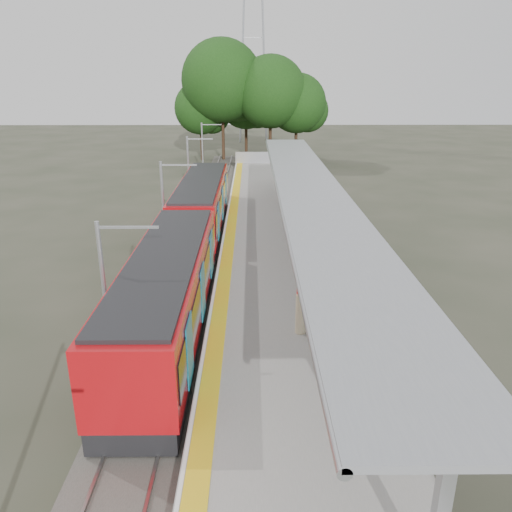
{
  "coord_description": "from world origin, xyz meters",
  "views": [
    {
      "loc": [
        -1.26,
        -8.59,
        9.85
      ],
      "look_at": [
        -1.09,
        12.22,
        2.3
      ],
      "focal_mm": 35.0,
      "sensor_mm": 36.0,
      "label": 1
    }
  ],
  "objects_px": {
    "train": "(189,237)",
    "info_pillar_far": "(315,247)",
    "bench_far": "(296,199)",
    "bench_mid": "(316,221)",
    "bench_near": "(370,351)",
    "info_pillar_near": "(301,313)",
    "litter_bin": "(324,268)"
  },
  "relations": [
    {
      "from": "bench_far",
      "to": "info_pillar_near",
      "type": "height_order",
      "value": "info_pillar_near"
    },
    {
      "from": "info_pillar_far",
      "to": "train",
      "type": "bearing_deg",
      "value": -166.58
    },
    {
      "from": "bench_near",
      "to": "bench_mid",
      "type": "xyz_separation_m",
      "value": [
        0.06,
        15.04,
        0.06
      ]
    },
    {
      "from": "bench_near",
      "to": "info_pillar_near",
      "type": "distance_m",
      "value": 2.98
    },
    {
      "from": "bench_far",
      "to": "litter_bin",
      "type": "bearing_deg",
      "value": -98.41
    },
    {
      "from": "bench_near",
      "to": "bench_far",
      "type": "relative_size",
      "value": 0.92
    },
    {
      "from": "train",
      "to": "info_pillar_far",
      "type": "relative_size",
      "value": 14.28
    },
    {
      "from": "litter_bin",
      "to": "train",
      "type": "bearing_deg",
      "value": 155.49
    },
    {
      "from": "bench_far",
      "to": "info_pillar_near",
      "type": "xyz_separation_m",
      "value": [
        -1.39,
        -18.62,
        0.25
      ]
    },
    {
      "from": "train",
      "to": "bench_far",
      "type": "xyz_separation_m",
      "value": [
        6.39,
        10.37,
        -0.53
      ]
    },
    {
      "from": "train",
      "to": "bench_near",
      "type": "distance_m",
      "value": 12.57
    },
    {
      "from": "info_pillar_near",
      "to": "info_pillar_far",
      "type": "height_order",
      "value": "info_pillar_far"
    },
    {
      "from": "train",
      "to": "info_pillar_far",
      "type": "distance_m",
      "value": 6.46
    },
    {
      "from": "litter_bin",
      "to": "info_pillar_near",
      "type": "bearing_deg",
      "value": -106.71
    },
    {
      "from": "train",
      "to": "info_pillar_near",
      "type": "xyz_separation_m",
      "value": [
        5.0,
        -8.25,
        -0.28
      ]
    },
    {
      "from": "bench_near",
      "to": "bench_far",
      "type": "distance_m",
      "value": 20.78
    },
    {
      "from": "bench_mid",
      "to": "litter_bin",
      "type": "bearing_deg",
      "value": -105.78
    },
    {
      "from": "train",
      "to": "bench_mid",
      "type": "height_order",
      "value": "train"
    },
    {
      "from": "bench_mid",
      "to": "info_pillar_near",
      "type": "xyz_separation_m",
      "value": [
        -2.11,
        -12.9,
        0.23
      ]
    },
    {
      "from": "info_pillar_near",
      "to": "litter_bin",
      "type": "xyz_separation_m",
      "value": [
        1.58,
        5.25,
        -0.31
      ]
    },
    {
      "from": "train",
      "to": "litter_bin",
      "type": "xyz_separation_m",
      "value": [
        6.57,
        -3.0,
        -0.59
      ]
    },
    {
      "from": "info_pillar_far",
      "to": "info_pillar_near",
      "type": "bearing_deg",
      "value": -77.97
    },
    {
      "from": "bench_far",
      "to": "info_pillar_near",
      "type": "distance_m",
      "value": 18.68
    },
    {
      "from": "bench_mid",
      "to": "bench_near",
      "type": "bearing_deg",
      "value": -101.98
    },
    {
      "from": "info_pillar_far",
      "to": "bench_near",
      "type": "bearing_deg",
      "value": -62.95
    },
    {
      "from": "bench_mid",
      "to": "info_pillar_far",
      "type": "distance_m",
      "value": 5.76
    },
    {
      "from": "bench_far",
      "to": "info_pillar_near",
      "type": "relative_size",
      "value": 0.84
    },
    {
      "from": "info_pillar_near",
      "to": "info_pillar_far",
      "type": "xyz_separation_m",
      "value": [
        1.38,
        7.19,
        0.07
      ]
    },
    {
      "from": "bench_near",
      "to": "litter_bin",
      "type": "distance_m",
      "value": 7.41
    },
    {
      "from": "train",
      "to": "bench_near",
      "type": "xyz_separation_m",
      "value": [
        7.05,
        -10.39,
        -0.57
      ]
    },
    {
      "from": "info_pillar_far",
      "to": "litter_bin",
      "type": "xyz_separation_m",
      "value": [
        0.2,
        -1.93,
        -0.37
      ]
    },
    {
      "from": "bench_far",
      "to": "info_pillar_far",
      "type": "height_order",
      "value": "info_pillar_far"
    }
  ]
}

